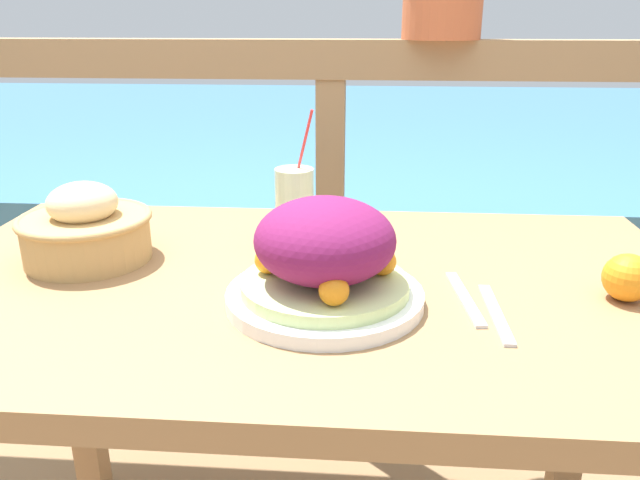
{
  "coord_description": "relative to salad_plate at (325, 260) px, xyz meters",
  "views": [
    {
      "loc": [
        0.09,
        -0.89,
        1.13
      ],
      "look_at": [
        0.02,
        0.02,
        0.8
      ],
      "focal_mm": 35.0,
      "sensor_mm": 36.0,
      "label": 1
    }
  ],
  "objects": [
    {
      "name": "salad_plate",
      "position": [
        0.0,
        0.0,
        0.0
      ],
      "size": [
        0.28,
        0.28,
        0.15
      ],
      "color": "white",
      "rests_on": "patio_table"
    },
    {
      "name": "bread_basket",
      "position": [
        -0.41,
        0.14,
        -0.01
      ],
      "size": [
        0.22,
        0.22,
        0.13
      ],
      "color": "tan",
      "rests_on": "patio_table"
    },
    {
      "name": "fork",
      "position": [
        0.2,
        0.03,
        -0.06
      ],
      "size": [
        0.04,
        0.18,
        0.0
      ],
      "color": "silver",
      "rests_on": "patio_table"
    },
    {
      "name": "sea_backdrop",
      "position": [
        -0.04,
        3.23,
        -0.56
      ],
      "size": [
        12.0,
        4.0,
        0.49
      ],
      "color": "teal",
      "rests_on": "ground_plane"
    },
    {
      "name": "railing_fence",
      "position": [
        -0.04,
        0.73,
        -0.0
      ],
      "size": [
        2.8,
        0.08,
        1.07
      ],
      "color": "#937551",
      "rests_on": "ground_plane"
    },
    {
      "name": "knife",
      "position": [
        0.24,
        -0.02,
        -0.06
      ],
      "size": [
        0.02,
        0.18,
        0.0
      ],
      "color": "silver",
      "rests_on": "patio_table"
    },
    {
      "name": "drink_glass",
      "position": [
        -0.07,
        0.26,
        0.0
      ],
      "size": [
        0.07,
        0.07,
        0.24
      ],
      "color": "beige",
      "rests_on": "patio_table"
    },
    {
      "name": "patio_table",
      "position": [
        -0.04,
        0.08,
        -0.17
      ],
      "size": [
        1.24,
        0.74,
        0.74
      ],
      "color": "#997047",
      "rests_on": "ground_plane"
    },
    {
      "name": "orange_near_basket",
      "position": [
        0.43,
        0.04,
        -0.03
      ],
      "size": [
        0.07,
        0.07,
        0.07
      ],
      "color": "orange",
      "rests_on": "patio_table"
    }
  ]
}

